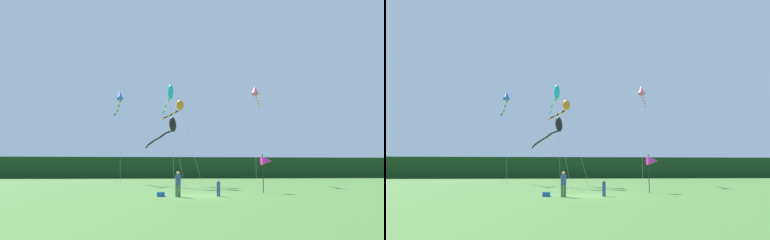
# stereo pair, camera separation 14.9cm
# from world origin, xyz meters

# --- Properties ---
(ground_plane) EXTENTS (120.00, 120.00, 0.00)m
(ground_plane) POSITION_xyz_m (0.00, 0.00, 0.00)
(ground_plane) COLOR #477533
(distant_treeline) EXTENTS (108.00, 2.29, 4.34)m
(distant_treeline) POSITION_xyz_m (0.00, 45.00, 2.17)
(distant_treeline) COLOR #193D19
(distant_treeline) RESTS_ON ground
(person_adult) EXTENTS (0.38, 0.38, 1.72)m
(person_adult) POSITION_xyz_m (-1.56, -1.21, 0.96)
(person_adult) COLOR #3F724C
(person_adult) RESTS_ON ground
(person_child) EXTENTS (0.25, 0.25, 1.15)m
(person_child) POSITION_xyz_m (1.27, -0.90, 0.64)
(person_child) COLOR #334C8C
(person_child) RESTS_ON ground
(cooler_box) EXTENTS (0.54, 0.36, 0.31)m
(cooler_box) POSITION_xyz_m (-2.73, -0.72, 0.15)
(cooler_box) COLOR #1959B2
(cooler_box) RESTS_ON ground
(banner_flag_pole) EXTENTS (0.90, 0.70, 3.09)m
(banner_flag_pole) POSITION_xyz_m (5.80, 2.26, 2.51)
(banner_flag_pole) COLOR black
(banner_flag_pole) RESTS_ON ground
(kite_blue) EXTENTS (2.53, 9.65, 12.05)m
(kite_blue) POSITION_xyz_m (-8.48, 18.34, 11.08)
(kite_blue) COLOR #B2B2B2
(kite_blue) RESTS_ON ground
(kite_orange) EXTENTS (4.56, 6.37, 10.23)m
(kite_orange) POSITION_xyz_m (-0.86, 14.69, 9.37)
(kite_orange) COLOR #B2B2B2
(kite_orange) RESTS_ON ground
(kite_rainbow) EXTENTS (2.93, 7.78, 12.39)m
(kite_rainbow) POSITION_xyz_m (8.77, 15.24, 11.51)
(kite_rainbow) COLOR #B2B2B2
(kite_rainbow) RESTS_ON ground
(kite_black) EXTENTS (4.40, 8.54, 7.46)m
(kite_black) POSITION_xyz_m (-2.09, 10.91, 6.24)
(kite_black) COLOR #B2B2B2
(kite_black) RESTS_ON ground
(kite_cyan) EXTENTS (1.45, 7.08, 11.74)m
(kite_cyan) POSITION_xyz_m (-1.98, 13.62, 10.61)
(kite_cyan) COLOR #B2B2B2
(kite_cyan) RESTS_ON ground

